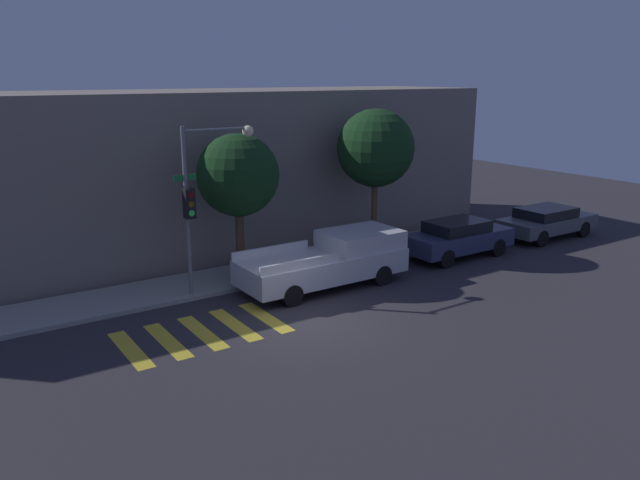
{
  "coord_description": "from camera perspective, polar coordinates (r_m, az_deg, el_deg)",
  "views": [
    {
      "loc": [
        -8.85,
        -13.95,
        6.75
      ],
      "look_at": [
        1.9,
        2.1,
        1.6
      ],
      "focal_mm": 35.0,
      "sensor_mm": 36.0,
      "label": 1
    }
  ],
  "objects": [
    {
      "name": "sedan_near_corner",
      "position": [
        24.17,
        12.5,
        0.23
      ],
      "size": [
        4.38,
        1.75,
        1.43
      ],
      "color": "#2D3351",
      "rests_on": "ground"
    },
    {
      "name": "building_row",
      "position": [
        24.86,
        -12.65,
        6.07
      ],
      "size": [
        26.0,
        6.0,
        6.15
      ],
      "primitive_type": "cube",
      "color": "slate",
      "rests_on": "ground"
    },
    {
      "name": "crosswalk",
      "position": [
        17.31,
        -10.73,
        -8.29
      ],
      "size": [
        4.35,
        2.6,
        0.0
      ],
      "color": "gold",
      "rests_on": "ground"
    },
    {
      "name": "traffic_light_pole",
      "position": [
        19.11,
        -10.66,
        4.81
      ],
      "size": [
        2.66,
        0.56,
        5.3
      ],
      "color": "slate",
      "rests_on": "ground"
    },
    {
      "name": "pickup_truck",
      "position": [
        20.43,
        1.01,
        -1.81
      ],
      "size": [
        5.6,
        2.12,
        1.69
      ],
      "color": "#BCBCC1",
      "rests_on": "ground"
    },
    {
      "name": "ground_plane",
      "position": [
        17.85,
        -1.34,
        -7.3
      ],
      "size": [
        60.0,
        60.0,
        0.0
      ],
      "primitive_type": "plane",
      "color": "#2D2B30"
    },
    {
      "name": "sedan_middle",
      "position": [
        28.16,
        20.0,
        1.64
      ],
      "size": [
        4.53,
        1.88,
        1.31
      ],
      "color": "#4C5156",
      "rests_on": "ground"
    },
    {
      "name": "tree_midblock",
      "position": [
        23.49,
        5.1,
        8.33
      ],
      "size": [
        2.91,
        2.91,
        5.55
      ],
      "color": "brown",
      "rests_on": "ground"
    },
    {
      "name": "sidewalk",
      "position": [
        21.44,
        -7.68,
        -3.37
      ],
      "size": [
        26.0,
        2.39,
        0.14
      ],
      "primitive_type": "cube",
      "color": "gray",
      "rests_on": "ground"
    },
    {
      "name": "tree_near_corner",
      "position": [
        20.5,
        -7.52,
        5.84
      ],
      "size": [
        2.71,
        2.71,
        4.94
      ],
      "color": "#4C3823",
      "rests_on": "ground"
    }
  ]
}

